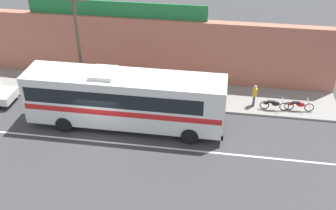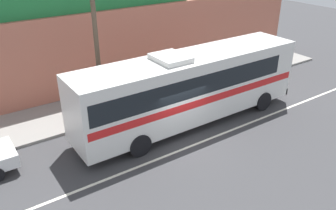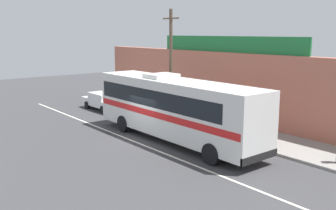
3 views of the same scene
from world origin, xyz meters
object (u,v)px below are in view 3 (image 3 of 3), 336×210
(pedestrian_by_curb, at_px, (231,113))
(utility_pole, at_px, (171,64))
(intercity_bus, at_px, (174,106))
(parked_car, at_px, (104,101))
(pedestrian_far_left, at_px, (261,124))

(pedestrian_by_curb, bearing_deg, utility_pole, -152.61)
(utility_pole, bearing_deg, pedestrian_by_curb, 27.39)
(intercity_bus, xyz_separation_m, utility_pole, (-3.51, 2.64, 1.97))
(intercity_bus, distance_m, parked_car, 10.55)
(utility_pole, xyz_separation_m, pedestrian_far_left, (6.74, 1.17, -2.99))
(parked_car, bearing_deg, intercity_bus, -7.08)
(pedestrian_by_curb, bearing_deg, pedestrian_far_left, -14.66)
(pedestrian_by_curb, bearing_deg, intercity_bus, -93.21)
(utility_pole, relative_size, pedestrian_by_curb, 4.61)
(parked_car, relative_size, pedestrian_far_left, 2.84)
(intercity_bus, height_order, pedestrian_far_left, intercity_bus)
(parked_car, xyz_separation_m, pedestrian_far_left, (13.62, 2.53, 0.31))
(parked_car, xyz_separation_m, utility_pole, (6.88, 1.35, 3.29))
(intercity_bus, distance_m, utility_pole, 4.81)
(utility_pole, bearing_deg, intercity_bus, -37.02)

